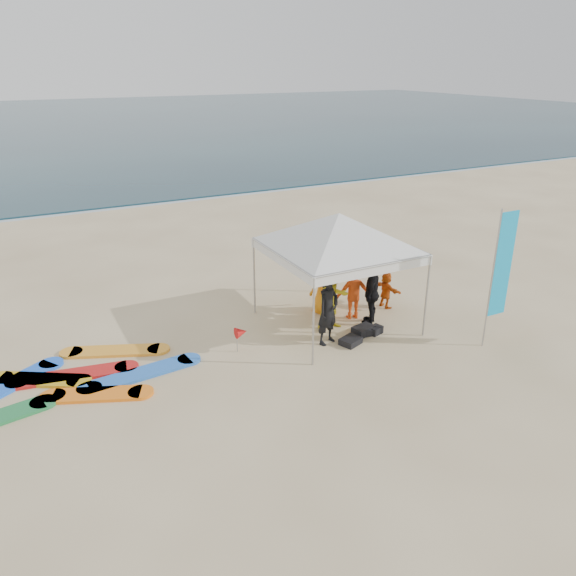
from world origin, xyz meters
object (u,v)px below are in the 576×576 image
Objects in this scene: surfboard_spread at (72,380)px; person_black_b at (372,293)px; person_orange_a at (353,290)px; person_yellow at (333,298)px; person_black_a at (328,310)px; canopy_tent at (339,214)px; feather_flag at (501,266)px; marker_pennant at (241,332)px; person_orange_b at (323,282)px; person_seated at (386,290)px.

person_black_b is at bearing -4.08° from surfboard_spread.
person_yellow is at bearing 37.15° from person_orange_a.
person_orange_a is 7.33m from surfboard_spread.
person_black_a is 0.39× the size of canopy_tent.
feather_flag is at bearing -43.95° from canopy_tent.
feather_flag reaches higher than marker_pennant.
canopy_tent reaches higher than feather_flag.
person_yellow reaches higher than person_orange_a.
surfboard_spread is (-3.86, 0.39, -0.46)m from marker_pennant.
person_black_b is 3.68m from marker_pennant.
person_black_a is 1.03× the size of person_yellow.
surfboard_spread is at bearing -13.44° from person_orange_b.
person_orange_a is 3.82m from feather_flag.
person_yellow is at bearing 97.69° from person_seated.
person_orange_b reaches higher than surfboard_spread.
person_black_a is 1.12× the size of person_orange_a.
person_black_b is 0.34× the size of surfboard_spread.
person_seated is at bearing 0.89° from surfboard_spread.
person_black_a reaches higher than person_orange_a.
person_yellow is 2.63m from marker_pennant.
person_yellow is at bearing 28.64° from person_black_a.
person_black_a is 1.88m from person_orange_b.
surfboard_spread is (-5.92, 0.98, -0.85)m from person_black_a.
person_black_a is at bearing -15.84° from marker_pennant.
person_orange_a is 0.92× the size of person_black_b.
feather_flag is (3.04, -2.53, 1.17)m from person_yellow.
person_seated is 0.30× the size of feather_flag.
person_seated is at bearing 169.90° from person_black_b.
person_black_a is 1.68m from person_orange_a.
person_orange_b is 2.29m from canopy_tent.
person_yellow is (0.54, 0.63, -0.03)m from person_black_a.
person_black_a is 2.79× the size of marker_pennant.
person_orange_a is 0.88m from person_orange_b.
person_black_a is 2.17m from marker_pennant.
person_yellow is 0.97× the size of person_orange_b.
person_seated is (1.73, -0.57, -0.37)m from person_orange_b.
person_orange_b is at bearing 73.52° from person_yellow.
marker_pennant reaches higher than surfboard_spread.
person_yellow is at bearing 1.04° from marker_pennant.
person_orange_b is (-0.51, 0.71, 0.09)m from person_orange_a.
person_seated is at bearing 13.63° from person_yellow.
person_black_b is 2.71× the size of marker_pennant.
person_orange_b is 4.63m from feather_flag.
person_black_a is 1.00× the size of person_orange_b.
person_black_b is 2.35m from canopy_tent.
person_black_a is at bearing 152.13° from feather_flag.
person_orange_a is at bearing -0.13° from surfboard_spread.
canopy_tent is 3.78m from marker_pennant.
person_orange_b is 0.51× the size of feather_flag.
feather_flag is at bearing -167.14° from person_seated.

